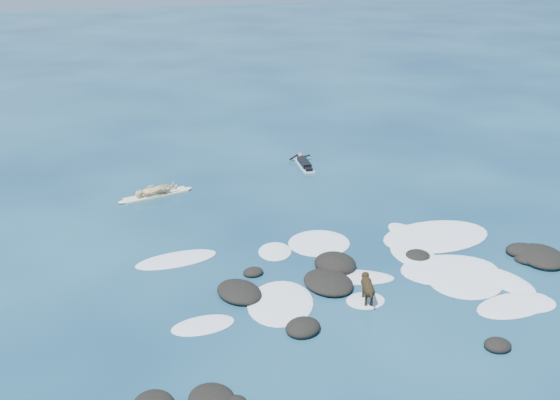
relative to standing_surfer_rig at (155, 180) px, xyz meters
name	(u,v)px	position (x,y,z in m)	size (l,w,h in m)	color
ground	(322,279)	(3.97, -7.78, -0.67)	(160.00, 160.00, 0.00)	#0A2642
reef_rocks	(377,284)	(5.33, -8.68, -0.58)	(13.65, 6.27, 0.55)	black
breaking_foam	(393,266)	(6.31, -7.71, -0.66)	(11.90, 6.85, 0.12)	white
standing_surfer_rig	(155,180)	(0.00, 0.00, 0.00)	(2.97, 1.12, 1.71)	beige
paddling_surfer_rig	(304,163)	(6.59, 1.62, -0.54)	(0.98, 2.20, 0.38)	silver
dog	(368,286)	(4.72, -9.31, -0.18)	(0.47, 1.16, 0.75)	black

